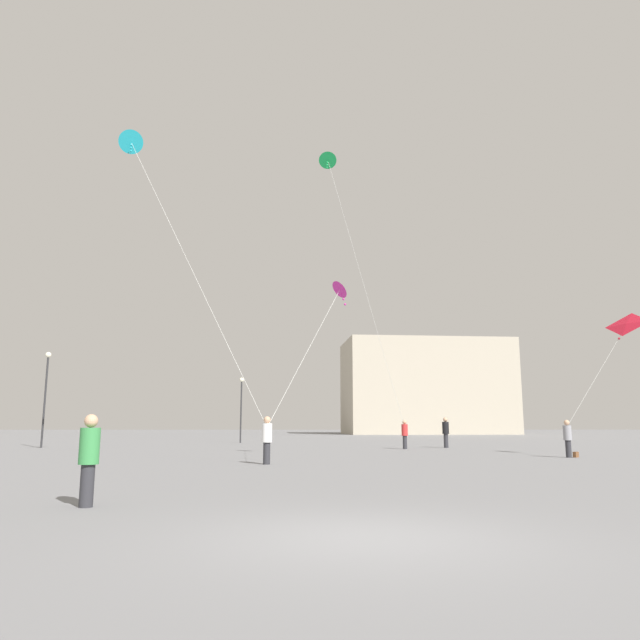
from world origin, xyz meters
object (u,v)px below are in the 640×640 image
at_px(person_in_grey, 568,437).
at_px(handbag_beside_flyer, 576,455).
at_px(person_in_white, 267,438).
at_px(lamppost_east, 46,384).
at_px(kite_emerald_diamond, 329,165).
at_px(person_in_green, 89,456).
at_px(kite_magenta_diamond, 340,291).
at_px(person_in_red, 405,433).
at_px(kite_crimson_delta, 626,325).
at_px(kite_cyan_diamond, 132,145).
at_px(person_in_black, 446,431).
at_px(lamppost_west, 241,399).
at_px(building_centre_hall, 425,387).

relative_size(person_in_grey, handbag_beside_flyer, 5.02).
height_order(person_in_white, lamppost_east, lamppost_east).
bearing_deg(kite_emerald_diamond, handbag_beside_flyer, -23.26).
distance_m(person_in_green, kite_magenta_diamond, 17.18).
distance_m(person_in_red, kite_crimson_delta, 13.46).
height_order(person_in_grey, kite_cyan_diamond, kite_cyan_diamond).
relative_size(person_in_white, person_in_green, 1.06).
relative_size(kite_crimson_delta, lamppost_east, 0.84).
height_order(person_in_black, kite_magenta_diamond, kite_magenta_diamond).
height_order(kite_magenta_diamond, handbag_beside_flyer, kite_magenta_diamond).
bearing_deg(person_in_red, lamppost_west, 142.64).
relative_size(person_in_green, kite_cyan_diamond, 0.12).
distance_m(person_in_black, kite_cyan_diamond, 23.88).
distance_m(person_in_white, person_in_green, 11.40).
distance_m(kite_crimson_delta, handbag_beside_flyer, 6.21).
relative_size(kite_crimson_delta, handbag_beside_flyer, 15.43).
distance_m(person_in_white, kite_cyan_diamond, 14.63).
relative_size(person_in_red, kite_crimson_delta, 0.34).
distance_m(kite_emerald_diamond, lamppost_east, 21.85).
relative_size(kite_crimson_delta, building_centre_hall, 0.20).
bearing_deg(kite_emerald_diamond, person_in_grey, -24.44).
xyz_separation_m(person_in_green, building_centre_hall, (21.58, 77.43, 5.90)).
height_order(person_in_red, kite_emerald_diamond, kite_emerald_diamond).
distance_m(person_in_red, kite_cyan_diamond, 21.21).
height_order(person_in_white, person_in_green, person_in_white).
bearing_deg(kite_crimson_delta, handbag_beside_flyer, 174.01).
bearing_deg(person_in_black, kite_crimson_delta, 151.63).
height_order(person_in_white, lamppost_west, lamppost_west).
relative_size(kite_crimson_delta, lamppost_west, 0.98).
distance_m(kite_crimson_delta, kite_magenta_diamond, 12.88).
xyz_separation_m(kite_emerald_diamond, lamppost_west, (-6.23, 16.22, -12.07)).
bearing_deg(person_in_green, lamppost_west, 8.65).
height_order(kite_magenta_diamond, lamppost_east, kite_magenta_diamond).
bearing_deg(lamppost_east, person_in_white, -46.44).
distance_m(person_in_grey, kite_cyan_diamond, 23.10).
bearing_deg(lamppost_west, person_in_green, -88.12).
xyz_separation_m(person_in_grey, person_in_black, (-2.80, 10.82, 0.12)).
distance_m(person_in_white, building_centre_hall, 69.25).
height_order(person_in_black, kite_cyan_diamond, kite_cyan_diamond).
relative_size(person_in_grey, person_in_green, 1.00).
bearing_deg(person_in_grey, person_in_black, -167.17).
relative_size(person_in_black, kite_crimson_delta, 0.37).
bearing_deg(handbag_beside_flyer, kite_cyan_diamond, -176.67).
distance_m(lamppost_east, handbag_beside_flyer, 30.18).
relative_size(person_in_grey, kite_magenta_diamond, 0.25).
distance_m(person_in_white, handbag_beside_flyer, 13.81).
bearing_deg(person_in_red, person_in_grey, -48.05).
bearing_deg(person_in_green, person_in_white, -5.51).
distance_m(person_in_green, kite_emerald_diamond, 25.14).
relative_size(person_in_black, person_in_red, 1.10).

